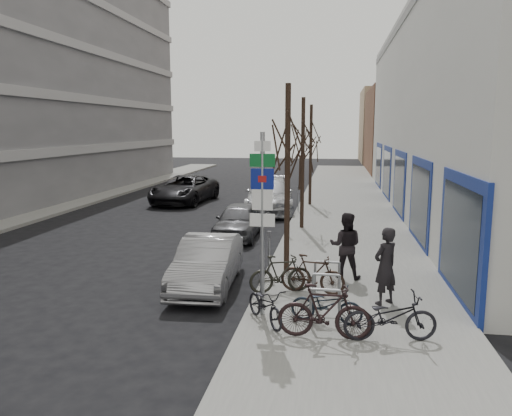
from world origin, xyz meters
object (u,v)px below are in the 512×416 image
(highway_sign_pole, at_px, (262,213))
(tree_far, at_px, (311,131))
(meter_front, at_px, (269,249))
(parked_car_front, at_px, (207,263))
(bike_mid_inner, at_px, (281,274))
(pedestrian_far, at_px, (346,245))
(bike_far_inner, at_px, (313,274))
(parked_car_mid, at_px, (239,221))
(bike_far_curb, at_px, (390,313))
(meter_back, at_px, (298,196))
(bike_near_left, at_px, (265,302))
(pedestrian_near, at_px, (385,266))
(bike_near_right, at_px, (324,311))
(tree_near, at_px, (288,134))
(parked_car_back, at_px, (270,195))
(lane_car, at_px, (185,189))
(tree_mid, at_px, (303,132))
(bike_mid_curb, at_px, (327,301))
(bike_rack, at_px, (326,287))
(meter_mid, at_px, (288,215))

(highway_sign_pole, xyz_separation_m, tree_far, (0.20, 16.51, 1.65))
(meter_front, xyz_separation_m, parked_car_front, (-1.57, -0.86, -0.24))
(bike_mid_inner, height_order, pedestrian_far, pedestrian_far)
(bike_far_inner, relative_size, parked_car_mid, 0.42)
(bike_far_curb, bearing_deg, meter_back, 1.78)
(parked_car_front, bearing_deg, bike_far_curb, -38.09)
(bike_near_left, height_order, pedestrian_near, pedestrian_near)
(bike_near_right, height_order, parked_car_mid, parked_car_mid)
(tree_near, height_order, parked_car_back, tree_near)
(meter_front, distance_m, lane_car, 15.48)
(tree_mid, height_order, lane_car, tree_mid)
(parked_car_back, bearing_deg, bike_near_right, -84.49)
(tree_near, xyz_separation_m, pedestrian_near, (2.56, -2.39, -3.03))
(bike_near_right, distance_m, bike_mid_curb, 0.83)
(bike_mid_inner, distance_m, lane_car, 17.01)
(bike_near_left, bearing_deg, parked_car_front, 91.98)
(meter_front, height_order, pedestrian_far, pedestrian_far)
(bike_rack, height_order, meter_mid, meter_mid)
(bike_rack, xyz_separation_m, tree_far, (-1.20, 15.90, 3.44))
(meter_mid, xyz_separation_m, parked_car_back, (-1.52, 6.16, -0.07))
(meter_back, xyz_separation_m, parked_car_mid, (-1.92, -5.63, -0.24))
(meter_mid, height_order, lane_car, lane_car)
(tree_far, height_order, bike_far_inner, tree_far)
(bike_rack, height_order, tree_mid, tree_mid)
(meter_mid, relative_size, bike_near_left, 0.83)
(tree_mid, height_order, bike_mid_curb, tree_mid)
(tree_far, relative_size, pedestrian_near, 2.97)
(tree_near, height_order, tree_far, same)
(parked_car_mid, xyz_separation_m, parked_car_back, (0.40, 6.30, 0.17))
(bike_near_left, height_order, bike_far_curb, bike_far_curb)
(parked_car_front, bearing_deg, bike_mid_curb, -39.81)
(bike_near_left, relative_size, lane_car, 0.27)
(meter_front, xyz_separation_m, bike_far_inner, (1.29, -1.39, -0.26))
(bike_far_curb, distance_m, parked_car_back, 16.27)
(bike_mid_inner, relative_size, parked_car_mid, 0.41)
(bike_mid_inner, height_order, parked_car_front, parked_car_front)
(meter_front, distance_m, bike_near_right, 4.42)
(meter_mid, xyz_separation_m, meter_back, (0.00, 5.50, 0.00))
(bike_rack, xyz_separation_m, tree_near, (-1.20, 2.90, 3.44))
(bike_near_right, xyz_separation_m, bike_mid_inner, (-1.16, 2.64, -0.07))
(meter_mid, distance_m, bike_far_inner, 7.02)
(pedestrian_far, bearing_deg, meter_mid, -63.04)
(parked_car_mid, distance_m, parked_car_back, 6.31)
(meter_back, bearing_deg, pedestrian_near, -76.85)
(bike_near_left, distance_m, lane_car, 18.83)
(bike_near_left, bearing_deg, tree_mid, 54.99)
(tree_near, distance_m, meter_front, 3.26)
(highway_sign_pole, bearing_deg, bike_mid_inner, 81.18)
(meter_back, distance_m, parked_car_front, 11.97)
(bike_near_right, bearing_deg, tree_mid, 6.55)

